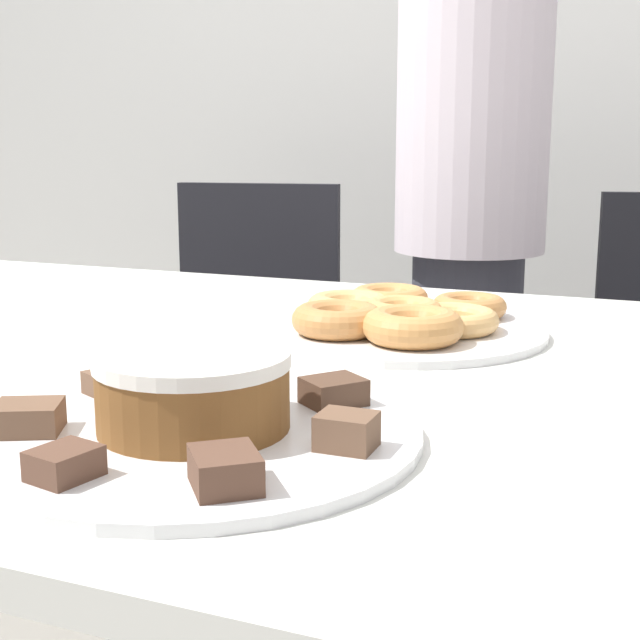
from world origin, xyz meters
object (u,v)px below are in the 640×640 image
object	(u,v)px
plate_cake	(194,434)
plate_donuts	(402,330)
frosted_cake	(193,390)
office_chair_left	(243,389)
person_standing	(471,221)

from	to	relation	value
plate_cake	plate_donuts	bearing A→B (deg)	84.91
plate_donuts	frosted_cake	distance (m)	0.46
office_chair_left	frosted_cake	distance (m)	1.35
person_standing	plate_donuts	bearing A→B (deg)	-83.53
person_standing	plate_donuts	xyz separation A→B (m)	(0.09, -0.78, -0.07)
office_chair_left	plate_cake	world-z (taller)	office_chair_left
plate_cake	frosted_cake	distance (m)	0.04
person_standing	frosted_cake	distance (m)	1.24
person_standing	office_chair_left	distance (m)	0.65
frosted_cake	person_standing	bearing A→B (deg)	92.23
plate_cake	frosted_cake	bearing A→B (deg)	82.87
office_chair_left	plate_cake	size ratio (longest dim) A/B	2.34
office_chair_left	frosted_cake	world-z (taller)	office_chair_left
plate_donuts	person_standing	bearing A→B (deg)	96.47
plate_cake	frosted_cake	xyz separation A→B (m)	(0.00, 0.00, 0.04)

